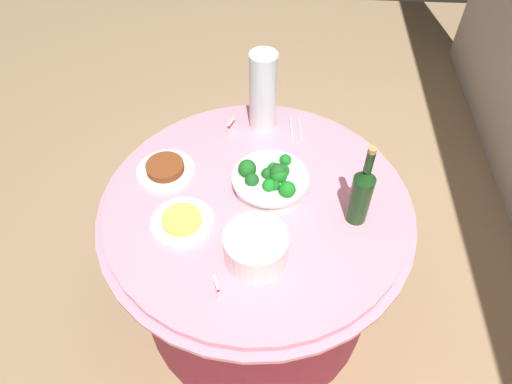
% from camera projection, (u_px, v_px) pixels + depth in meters
% --- Properties ---
extents(ground_plane, '(6.00, 6.00, 0.00)m').
position_uv_depth(ground_plane, '(256.00, 299.00, 2.27)').
color(ground_plane, '#9E7F5B').
extents(buffet_table, '(1.16, 1.16, 0.74)m').
position_uv_depth(buffet_table, '(256.00, 256.00, 1.99)').
color(buffet_table, maroon).
rests_on(buffet_table, ground_plane).
extents(broccoli_bowl, '(0.28, 0.28, 0.12)m').
position_uv_depth(broccoli_bowl, '(271.00, 180.00, 1.72)').
color(broccoli_bowl, white).
rests_on(broccoli_bowl, buffet_table).
extents(plate_stack, '(0.21, 0.21, 0.11)m').
position_uv_depth(plate_stack, '(256.00, 247.00, 1.52)').
color(plate_stack, white).
rests_on(plate_stack, buffet_table).
extents(wine_bottle, '(0.07, 0.07, 0.34)m').
position_uv_depth(wine_bottle, '(361.00, 194.00, 1.57)').
color(wine_bottle, '#173D17').
rests_on(wine_bottle, buffet_table).
extents(decorative_fruit_vase, '(0.11, 0.11, 0.34)m').
position_uv_depth(decorative_fruit_vase, '(264.00, 96.00, 1.87)').
color(decorative_fruit_vase, silver).
rests_on(decorative_fruit_vase, buffet_table).
extents(serving_tongs, '(0.17, 0.06, 0.01)m').
position_uv_depth(serving_tongs, '(296.00, 131.00, 1.96)').
color(serving_tongs, silver).
rests_on(serving_tongs, buffet_table).
extents(food_plate_fried_egg, '(0.22, 0.22, 0.03)m').
position_uv_depth(food_plate_fried_egg, '(182.00, 221.00, 1.64)').
color(food_plate_fried_egg, white).
rests_on(food_plate_fried_egg, buffet_table).
extents(food_plate_stir_fry, '(0.22, 0.22, 0.04)m').
position_uv_depth(food_plate_stir_fry, '(165.00, 169.00, 1.80)').
color(food_plate_stir_fry, white).
rests_on(food_plate_stir_fry, buffet_table).
extents(label_placard_front, '(0.05, 0.03, 0.05)m').
position_uv_depth(label_placard_front, '(217.00, 286.00, 1.45)').
color(label_placard_front, white).
rests_on(label_placard_front, buffet_table).
extents(label_placard_mid, '(0.05, 0.03, 0.05)m').
position_uv_depth(label_placard_mid, '(231.00, 126.00, 1.93)').
color(label_placard_mid, white).
rests_on(label_placard_mid, buffet_table).
extents(label_placard_rear, '(0.05, 0.02, 0.05)m').
position_uv_depth(label_placard_rear, '(362.00, 179.00, 1.74)').
color(label_placard_rear, white).
rests_on(label_placard_rear, buffet_table).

